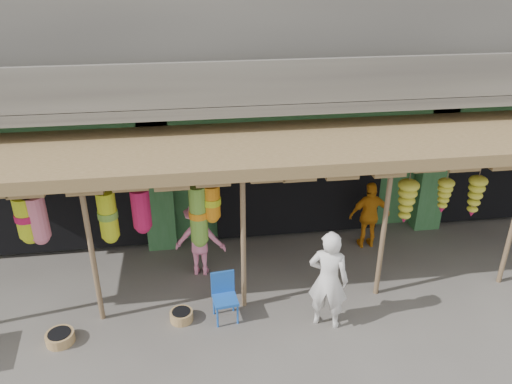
{
  "coord_description": "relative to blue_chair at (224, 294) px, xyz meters",
  "views": [
    {
      "loc": [
        -2.32,
        -7.42,
        5.82
      ],
      "look_at": [
        -1.11,
        1.0,
        1.68
      ],
      "focal_mm": 35.0,
      "sensor_mm": 36.0,
      "label": 1
    }
  ],
  "objects": [
    {
      "name": "ground",
      "position": [
        1.87,
        0.45,
        -0.48
      ],
      "size": [
        80.0,
        80.0,
        0.0
      ],
      "primitive_type": "plane",
      "color": "#514C47",
      "rests_on": "ground"
    },
    {
      "name": "building",
      "position": [
        1.87,
        5.31,
        2.89
      ],
      "size": [
        16.4,
        6.8,
        7.0
      ],
      "color": "gray",
      "rests_on": "ground"
    },
    {
      "name": "awning",
      "position": [
        1.69,
        1.25,
        2.09
      ],
      "size": [
        14.0,
        2.7,
        2.79
      ],
      "color": "brown",
      "rests_on": "ground"
    },
    {
      "name": "blue_chair",
      "position": [
        0.0,
        0.0,
        0.0
      ],
      "size": [
        0.45,
        0.46,
        0.86
      ],
      "rotation": [
        0.0,
        0.0,
        0.11
      ],
      "color": "blue",
      "rests_on": "ground"
    },
    {
      "name": "basket_mid",
      "position": [
        -2.74,
        -0.27,
        -0.39
      ],
      "size": [
        0.59,
        0.59,
        0.18
      ],
      "primitive_type": "cylinder",
      "rotation": [
        0.0,
        0.0,
        -0.32
      ],
      "color": "#8B613E",
      "rests_on": "ground"
    },
    {
      "name": "basket_right",
      "position": [
        -0.76,
        -0.01,
        -0.39
      ],
      "size": [
        0.52,
        0.52,
        0.18
      ],
      "primitive_type": "cylinder",
      "rotation": [
        0.0,
        0.0,
        -0.37
      ],
      "color": "#9C7748",
      "rests_on": "ground"
    },
    {
      "name": "person_front",
      "position": [
        1.7,
        -0.45,
        0.43
      ],
      "size": [
        0.79,
        0.68,
        1.83
      ],
      "primitive_type": "imported",
      "rotation": [
        0.0,
        0.0,
        2.71
      ],
      "color": "silver",
      "rests_on": "ground"
    },
    {
      "name": "person_vendor",
      "position": [
        3.26,
        1.88,
        0.27
      ],
      "size": [
        0.88,
        0.37,
        1.51
      ],
      "primitive_type": "imported",
      "rotation": [
        0.0,
        0.0,
        3.14
      ],
      "color": "orange",
      "rests_on": "ground"
    },
    {
      "name": "person_shopper",
      "position": [
        -0.35,
        1.4,
        0.29
      ],
      "size": [
        1.1,
        0.78,
        1.55
      ],
      "primitive_type": "imported",
      "rotation": [
        0.0,
        0.0,
        2.92
      ],
      "color": "pink",
      "rests_on": "ground"
    }
  ]
}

